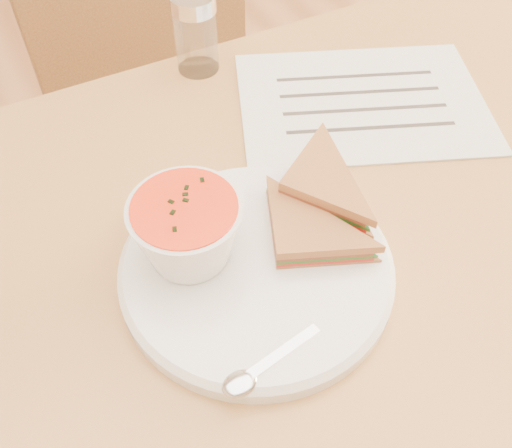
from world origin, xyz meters
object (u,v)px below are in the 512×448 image
soup_bowl (188,233)px  condiment_shaker (196,33)px  chair_far (196,134)px  plate (256,269)px  dining_table (313,367)px

soup_bowl → condiment_shaker: condiment_shaker is taller
chair_far → plate: bearing=71.6°
chair_far → plate: size_ratio=3.67×
dining_table → soup_bowl: soup_bowl is taller
plate → soup_bowl: (-0.05, 0.04, 0.04)m
chair_far → soup_bowl: 0.59m
dining_table → soup_bowl: bearing=177.1°
plate → dining_table: bearing=13.8°
chair_far → soup_bowl: size_ratio=9.29×
dining_table → soup_bowl: (-0.17, 0.01, 0.43)m
plate → soup_bowl: soup_bowl is taller
soup_bowl → chair_far: bearing=68.5°
soup_bowl → condiment_shaker: bearing=65.1°
soup_bowl → condiment_shaker: size_ratio=1.00×
dining_table → chair_far: size_ratio=1.02×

